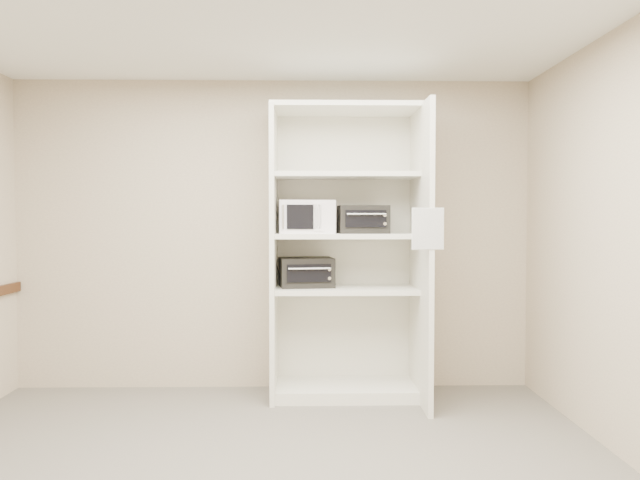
{
  "coord_description": "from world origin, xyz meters",
  "views": [
    {
      "loc": [
        0.3,
        -3.49,
        1.5
      ],
      "look_at": [
        0.4,
        1.33,
        1.33
      ],
      "focal_mm": 35.0,
      "sensor_mm": 36.0,
      "label": 1
    }
  ],
  "objects_px": {
    "shelving_unit": "(351,262)",
    "toaster_oven_lower": "(306,272)",
    "toaster_oven_upper": "(363,219)",
    "microwave": "(306,217)"
  },
  "relations": [
    {
      "from": "shelving_unit",
      "to": "toaster_oven_lower",
      "type": "relative_size",
      "value": 5.49
    },
    {
      "from": "toaster_oven_upper",
      "to": "toaster_oven_lower",
      "type": "relative_size",
      "value": 0.92
    },
    {
      "from": "microwave",
      "to": "toaster_oven_upper",
      "type": "height_order",
      "value": "microwave"
    },
    {
      "from": "shelving_unit",
      "to": "microwave",
      "type": "bearing_deg",
      "value": 176.65
    },
    {
      "from": "microwave",
      "to": "toaster_oven_upper",
      "type": "xyz_separation_m",
      "value": [
        0.47,
        -0.04,
        -0.02
      ]
    },
    {
      "from": "toaster_oven_upper",
      "to": "shelving_unit",
      "type": "bearing_deg",
      "value": 166.14
    },
    {
      "from": "microwave",
      "to": "toaster_oven_lower",
      "type": "height_order",
      "value": "microwave"
    },
    {
      "from": "shelving_unit",
      "to": "microwave",
      "type": "height_order",
      "value": "shelving_unit"
    },
    {
      "from": "toaster_oven_upper",
      "to": "toaster_oven_lower",
      "type": "distance_m",
      "value": 0.65
    },
    {
      "from": "toaster_oven_upper",
      "to": "toaster_oven_lower",
      "type": "height_order",
      "value": "toaster_oven_upper"
    }
  ]
}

